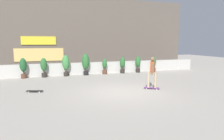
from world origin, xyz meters
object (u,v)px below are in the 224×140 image
Objects in this scene: potted_plant_0 at (23,67)px; potted_plant_5 at (122,64)px; potted_plant_6 at (138,63)px; skateboard_near_camera at (35,91)px; potted_plant_2 at (66,64)px; potted_plant_7 at (154,63)px; potted_plant_1 at (44,66)px; potted_plant_3 at (86,63)px; potted_plant_4 at (105,66)px; skater_mid_plaza at (152,71)px.

potted_plant_0 is 1.07× the size of potted_plant_5.
skateboard_near_camera is (-7.65, -4.26, -0.68)m from potted_plant_6.
potted_plant_2 is 7.22m from potted_plant_7.
potted_plant_1 is at bearing 0.00° from potted_plant_0.
potted_plant_0 is 0.91× the size of potted_plant_2.
potted_plant_1 is 0.86× the size of potted_plant_3.
potted_plant_4 is 5.57m from skater_mid_plaza.
skateboard_near_camera is (-1.89, -4.26, -0.83)m from potted_plant_2.
potted_plant_4 is 1.46× the size of skateboard_near_camera.
potted_plant_5 is 0.77× the size of skater_mid_plaza.
potted_plant_0 is at bearing -180.00° from potted_plant_1.
skater_mid_plaza reaches higher than potted_plant_2.
potted_plant_1 is 7.73m from skater_mid_plaza.
potted_plant_7 is (2.81, -0.00, -0.03)m from potted_plant_5.
potted_plant_0 is at bearing -180.00° from potted_plant_7.
potted_plant_3 reaches higher than potted_plant_6.
potted_plant_4 is 2.84m from potted_plant_6.
potted_plant_7 is at bearing 0.00° from potted_plant_2.
potted_plant_3 is 0.94× the size of skater_mid_plaza.
potted_plant_3 reaches higher than skateboard_near_camera.
potted_plant_5 is 1.36m from potted_plant_6.
potted_plant_5 is at bearing 34.08° from skateboard_near_camera.
potted_plant_5 reaches higher than skateboard_near_camera.
potted_plant_2 is 2.94m from potted_plant_4.
potted_plant_2 is at bearing 180.00° from potted_plant_3.
potted_plant_1 is 1.52m from potted_plant_2.
potted_plant_5 is 0.98× the size of potted_plant_6.
potted_plant_0 is 4.42m from skateboard_near_camera.
potted_plant_4 reaches higher than skateboard_near_camera.
potted_plant_6 is (4.31, 0.00, -0.20)m from potted_plant_3.
skateboard_near_camera is (-5.83, 1.21, -0.88)m from skater_mid_plaza.
skater_mid_plaza is (-3.27, -5.47, 0.24)m from potted_plant_7.
potted_plant_4 is 0.92× the size of potted_plant_5.
potted_plant_0 reaches higher than potted_plant_1.
potted_plant_1 is 1.08× the size of potted_plant_7.
skater_mid_plaza is at bearing -94.81° from potted_plant_5.
potted_plant_7 reaches higher than potted_plant_4.
potted_plant_3 is at bearing 51.90° from skateboard_near_camera.
potted_plant_4 is at bearing 0.00° from potted_plant_2.
potted_plant_1 reaches higher than potted_plant_6.
potted_plant_2 is 6.74m from skater_mid_plaza.
potted_plant_3 reaches higher than potted_plant_7.
potted_plant_5 is (4.41, 0.00, -0.17)m from potted_plant_2.
potted_plant_6 is at bearing 0.00° from potted_plant_3.
potted_plant_7 is (10.05, 0.00, -0.10)m from potted_plant_0.
potted_plant_0 is at bearing -180.00° from potted_plant_4.
potted_plant_3 is at bearing 0.00° from potted_plant_0.
potted_plant_2 is at bearing -0.00° from potted_plant_1.
potted_plant_3 is at bearing 114.52° from skater_mid_plaza.
potted_plant_6 is (7.28, 0.00, -0.04)m from potted_plant_1.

